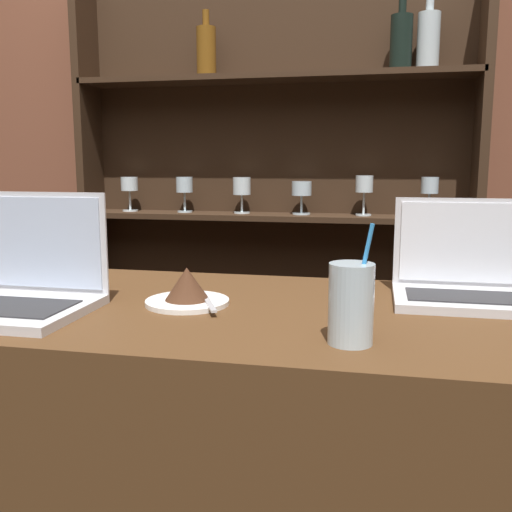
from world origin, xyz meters
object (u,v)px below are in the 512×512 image
at_px(laptop_near, 18,286).
at_px(laptop_far, 479,279).
at_px(water_glass, 351,304).
at_px(cake_plate, 187,290).

distance_m(laptop_near, laptop_far, 0.95).
bearing_deg(laptop_far, water_glass, -126.15).
height_order(laptop_near, laptop_far, laptop_near).
xyz_separation_m(laptop_near, laptop_far, (0.91, 0.26, -0.00)).
distance_m(laptop_far, water_glass, 0.43).
relative_size(laptop_near, laptop_far, 0.88).
bearing_deg(cake_plate, laptop_near, -161.71).
bearing_deg(laptop_far, cake_plate, -165.46).
relative_size(laptop_far, cake_plate, 1.95).
xyz_separation_m(laptop_near, water_glass, (0.66, -0.08, 0.02)).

